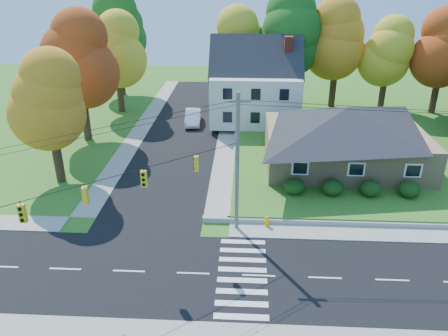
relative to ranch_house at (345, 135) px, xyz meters
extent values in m
plane|color=#3D7923|center=(-8.00, -16.00, -3.27)|extent=(120.00, 120.00, 0.00)
cube|color=black|center=(-8.00, -16.00, -3.26)|extent=(90.00, 8.00, 0.02)
cube|color=black|center=(-16.00, 10.00, -3.25)|extent=(8.00, 44.00, 0.02)
cube|color=#9C9A90|center=(-8.00, -11.00, -3.23)|extent=(90.00, 2.00, 0.08)
cube|color=#3D7923|center=(5.00, 5.00, -3.02)|extent=(30.00, 30.00, 0.50)
cube|color=tan|center=(0.00, 0.00, -1.17)|extent=(14.00, 10.00, 3.20)
pyramid|color=#26262B|center=(0.00, 0.00, 1.53)|extent=(14.60, 10.60, 2.20)
cube|color=silver|center=(-8.00, 12.00, 0.03)|extent=(10.00, 8.00, 5.60)
pyramid|color=#26262B|center=(-8.00, 12.00, 4.03)|extent=(10.40, 8.40, 2.40)
cube|color=brown|center=(-4.50, 12.00, 2.03)|extent=(0.90, 0.90, 9.60)
ellipsoid|color=#163A10|center=(-5.00, -6.20, -2.13)|extent=(1.70, 1.70, 1.27)
ellipsoid|color=#163A10|center=(-2.00, -6.20, -2.13)|extent=(1.70, 1.70, 1.27)
ellipsoid|color=#163A10|center=(1.00, -6.20, -2.13)|extent=(1.70, 1.70, 1.27)
ellipsoid|color=#163A10|center=(4.00, -6.20, -2.13)|extent=(1.70, 1.70, 1.27)
cylinder|color=#666059|center=(-9.50, -10.80, 1.73)|extent=(0.26, 0.26, 10.00)
cube|color=#666059|center=(-9.50, -10.80, 6.13)|extent=(1.60, 0.12, 0.12)
cube|color=gold|center=(-20.00, -19.20, 2.68)|extent=(0.34, 0.26, 1.00)
cube|color=gold|center=(-17.50, -17.20, 2.68)|extent=(0.26, 0.34, 1.00)
cube|color=gold|center=(-14.80, -15.05, 2.68)|extent=(0.34, 0.26, 1.00)
cube|color=gold|center=(-12.00, -12.80, 2.68)|extent=(0.26, 0.34, 1.00)
cylinder|color=black|center=(-16.00, -16.00, 3.33)|extent=(13.02, 10.43, 0.04)
cylinder|color=#3F2A19|center=(-10.00, 18.00, -0.07)|extent=(0.80, 0.80, 5.40)
sphere|color=gold|center=(-10.00, 18.00, 3.83)|extent=(6.72, 6.72, 6.72)
sphere|color=gold|center=(-10.00, 18.00, 5.51)|extent=(5.91, 5.91, 5.91)
sphere|color=gold|center=(-10.00, 18.00, 7.19)|extent=(5.11, 5.11, 5.11)
cylinder|color=#3F2A19|center=(-4.00, 17.00, 0.38)|extent=(0.86, 0.86, 6.30)
sphere|color=#1F5E1A|center=(-4.00, 17.00, 4.93)|extent=(7.84, 7.84, 7.84)
sphere|color=#1F5E1A|center=(-4.00, 17.00, 6.89)|extent=(6.90, 6.90, 6.90)
sphere|color=#1F5E1A|center=(-4.00, 17.00, 8.85)|extent=(5.96, 5.96, 5.96)
cylinder|color=#3F2A19|center=(2.00, 18.00, 0.16)|extent=(0.83, 0.83, 5.85)
sphere|color=orange|center=(2.00, 18.00, 4.38)|extent=(7.28, 7.28, 7.28)
sphere|color=orange|center=(2.00, 18.00, 6.20)|extent=(6.41, 6.41, 6.41)
sphere|color=orange|center=(2.00, 18.00, 8.02)|extent=(5.53, 5.53, 5.53)
cylinder|color=#3F2A19|center=(8.00, 17.00, -0.29)|extent=(0.77, 0.77, 4.95)
sphere|color=gold|center=(8.00, 17.00, 3.28)|extent=(6.16, 6.16, 6.16)
sphere|color=gold|center=(8.00, 17.00, 4.82)|extent=(5.42, 5.42, 5.42)
sphere|color=gold|center=(8.00, 17.00, 6.36)|extent=(4.68, 4.68, 4.68)
cylinder|color=#3F2A19|center=(14.00, 16.00, -0.07)|extent=(0.80, 0.80, 5.40)
sphere|color=#A43C14|center=(14.00, 16.00, 3.83)|extent=(6.72, 6.72, 6.72)
sphere|color=#A43C14|center=(14.00, 16.00, 5.51)|extent=(5.91, 5.91, 5.91)
sphere|color=#A43C14|center=(14.00, 16.00, 7.19)|extent=(5.11, 5.11, 5.11)
cylinder|color=#3F2A19|center=(-25.00, -4.00, -0.79)|extent=(0.77, 0.77, 4.95)
sphere|color=orange|center=(-25.00, -4.00, 2.78)|extent=(6.16, 6.16, 6.16)
sphere|color=orange|center=(-25.00, -4.00, 4.32)|extent=(5.42, 5.42, 5.42)
sphere|color=orange|center=(-25.00, -4.00, 5.86)|extent=(4.68, 4.68, 4.68)
cylinder|color=#3F2A19|center=(-26.00, 6.00, -0.34)|extent=(0.83, 0.83, 5.85)
sphere|color=#A43C14|center=(-26.00, 6.00, 3.88)|extent=(7.28, 7.28, 7.28)
sphere|color=#A43C14|center=(-26.00, 6.00, 5.70)|extent=(6.41, 6.41, 6.41)
sphere|color=#A43C14|center=(-26.00, 6.00, 7.52)|extent=(5.53, 5.53, 5.53)
cylinder|color=#3F2A19|center=(-25.00, 16.00, -0.57)|extent=(0.80, 0.80, 5.40)
sphere|color=gold|center=(-25.00, 16.00, 3.33)|extent=(6.72, 6.72, 6.72)
sphere|color=gold|center=(-25.00, 16.00, 5.01)|extent=(5.91, 5.91, 5.91)
sphere|color=gold|center=(-25.00, 16.00, 6.69)|extent=(5.11, 5.11, 5.11)
cylinder|color=#3F2A19|center=(-27.00, 24.00, -0.12)|extent=(0.86, 0.86, 6.30)
sphere|color=#1F5E1A|center=(-27.00, 24.00, 4.43)|extent=(7.84, 7.84, 7.84)
sphere|color=#1F5E1A|center=(-27.00, 24.00, 6.39)|extent=(6.90, 6.90, 6.90)
sphere|color=#1F5E1A|center=(-27.00, 24.00, 8.35)|extent=(5.96, 5.96, 5.96)
imported|color=silver|center=(-15.26, 11.63, -2.43)|extent=(2.10, 5.08, 1.63)
cylinder|color=#EDBA00|center=(-7.31, -10.46, -3.21)|extent=(0.38, 0.38, 0.10)
cylinder|color=#EDBA00|center=(-7.31, -10.46, -2.90)|extent=(0.25, 0.25, 0.58)
sphere|color=#EDBA00|center=(-7.31, -10.46, -2.55)|extent=(0.27, 0.27, 0.27)
cylinder|color=#EDBA00|center=(-7.31, -10.46, -2.79)|extent=(0.49, 0.27, 0.13)
camera|label=1|loc=(-8.98, -37.35, 13.91)|focal=35.00mm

